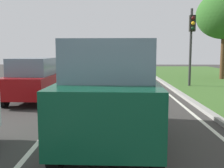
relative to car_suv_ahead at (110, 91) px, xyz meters
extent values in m
plane|color=#383533|center=(-0.93, 5.30, -1.17)|extent=(60.00, 60.00, 0.00)
cube|color=silver|center=(-1.63, 5.30, -1.16)|extent=(0.12, 32.00, 0.01)
cube|color=silver|center=(2.67, 5.30, -1.16)|extent=(0.12, 32.00, 0.01)
cube|color=#9E9B93|center=(3.17, 5.30, -1.11)|extent=(0.24, 48.00, 0.12)
cube|color=#0C472D|center=(0.00, 0.04, -0.24)|extent=(2.04, 4.56, 1.10)
cube|color=slate|center=(0.00, -0.11, 0.71)|extent=(1.79, 2.75, 0.80)
cylinder|color=black|center=(-0.82, 1.60, -0.79)|extent=(0.24, 0.77, 0.76)
cylinder|color=black|center=(0.92, 1.54, -0.79)|extent=(0.24, 0.77, 0.76)
cylinder|color=black|center=(-0.92, -1.46, -0.79)|extent=(0.24, 0.77, 0.76)
cylinder|color=black|center=(0.83, -1.52, -0.79)|extent=(0.24, 0.77, 0.76)
cube|color=maroon|center=(-3.23, 4.98, -0.47)|extent=(1.72, 3.73, 0.80)
cube|color=slate|center=(-3.23, 4.73, 0.27)|extent=(1.52, 1.93, 0.68)
cylinder|color=black|center=(-3.95, 6.26, -0.87)|extent=(0.23, 0.60, 0.60)
cylinder|color=black|center=(-2.44, 6.22, -0.87)|extent=(0.23, 0.60, 0.60)
cylinder|color=black|center=(-4.01, 3.74, -0.87)|extent=(0.23, 0.60, 0.60)
cylinder|color=black|center=(-2.50, 3.71, -0.87)|extent=(0.23, 0.60, 0.60)
cylinder|color=#2D2D2D|center=(4.39, 9.64, 1.05)|extent=(0.14, 0.14, 4.44)
cube|color=black|center=(4.39, 9.44, 2.43)|extent=(0.32, 0.24, 0.90)
sphere|color=#3F0F0F|center=(4.39, 9.31, 2.71)|extent=(0.20, 0.20, 0.20)
sphere|color=#F2AD19|center=(4.39, 9.31, 2.43)|extent=(0.20, 0.20, 0.20)
sphere|color=black|center=(4.39, 9.31, 2.15)|extent=(0.20, 0.20, 0.20)
cylinder|color=#4C331E|center=(7.76, 13.52, 0.38)|extent=(0.32, 0.32, 3.09)
camera|label=1|loc=(0.13, -6.03, 0.90)|focal=43.41mm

